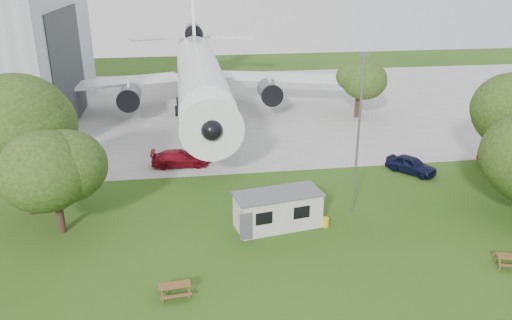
{
  "coord_description": "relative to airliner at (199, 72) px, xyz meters",
  "views": [
    {
      "loc": [
        -4.22,
        -26.54,
        17.61
      ],
      "look_at": [
        0.99,
        8.0,
        4.0
      ],
      "focal_mm": 35.0,
      "sensor_mm": 36.0,
      "label": 1
    }
  ],
  "objects": [
    {
      "name": "picnic_west",
      "position": [
        -3.25,
        -38.21,
        -5.27
      ],
      "size": [
        1.95,
        1.68,
        0.76
      ],
      "primitive_type": null,
      "rotation": [
        0.0,
        0.0,
        0.1
      ],
      "color": "brown",
      "rests_on": "ground"
    },
    {
      "name": "car_ne_hatch",
      "position": [
        17.96,
        -22.99,
        -4.49
      ],
      "size": [
        4.27,
        4.75,
        1.56
      ],
      "primitive_type": "imported",
      "rotation": [
        0.0,
        0.0,
        0.66
      ],
      "color": "black",
      "rests_on": "ground"
    },
    {
      "name": "concrete_apron",
      "position": [
        2.0,
        2.14,
        -5.25
      ],
      "size": [
        120.0,
        46.0,
        0.03
      ],
      "primitive_type": "cube",
      "color": "#B7B7B2",
      "rests_on": "ground"
    },
    {
      "name": "car_apron_van",
      "position": [
        -2.78,
        -18.18,
        -4.5
      ],
      "size": [
        5.37,
        2.29,
        1.54
      ],
      "primitive_type": "imported",
      "rotation": [
        0.0,
        0.0,
        1.55
      ],
      "color": "maroon",
      "rests_on": "ground"
    },
    {
      "name": "airliner",
      "position": [
        0.0,
        0.0,
        0.0
      ],
      "size": [
        46.36,
        47.73,
        17.69
      ],
      "color": "white",
      "rests_on": "ground"
    },
    {
      "name": "lamp_mast",
      "position": [
        10.2,
        -29.66,
        0.73
      ],
      "size": [
        0.16,
        0.16,
        12.0
      ],
      "primitive_type": "cylinder",
      "color": "slate",
      "rests_on": "ground"
    },
    {
      "name": "tree_far_apron",
      "position": [
        19.08,
        -5.03,
        -0.68
      ],
      "size": [
        5.49,
        5.49,
        7.35
      ],
      "color": "#382619",
      "rests_on": "ground"
    },
    {
      "name": "site_cabin",
      "position": [
        4.11,
        -30.98,
        -3.96
      ],
      "size": [
        6.94,
        3.75,
        2.62
      ],
      "color": "beige",
      "rests_on": "ground"
    },
    {
      "name": "tree_west_big",
      "position": [
        -14.04,
        -26.26,
        1.56
      ],
      "size": [
        9.26,
        9.26,
        11.47
      ],
      "color": "#382619",
      "rests_on": "ground"
    },
    {
      "name": "car_ne_sedan",
      "position": [
        26.54,
        -23.67,
        -4.46
      ],
      "size": [
        2.44,
        5.09,
        1.61
      ],
      "primitive_type": "imported",
      "rotation": [
        0.0,
        0.0,
        0.16
      ],
      "color": "maroon",
      "rests_on": "ground"
    },
    {
      "name": "ground",
      "position": [
        2.0,
        -35.86,
        -5.27
      ],
      "size": [
        160.0,
        160.0,
        0.0
      ],
      "primitive_type": "plane",
      "color": "#3C601D"
    },
    {
      "name": "picnic_east",
      "position": [
        17.54,
        -38.31,
        -5.27
      ],
      "size": [
        2.15,
        1.95,
        0.76
      ],
      "primitive_type": null,
      "rotation": [
        0.0,
        0.0,
        -0.29
      ],
      "color": "brown",
      "rests_on": "ground"
    },
    {
      "name": "tree_west_small",
      "position": [
        -11.18,
        -29.56,
        -0.45
      ],
      "size": [
        6.5,
        6.5,
        8.09
      ],
      "color": "#382619",
      "rests_on": "ground"
    }
  ]
}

